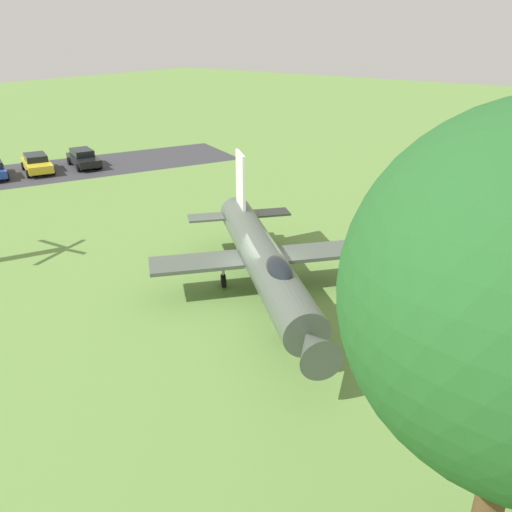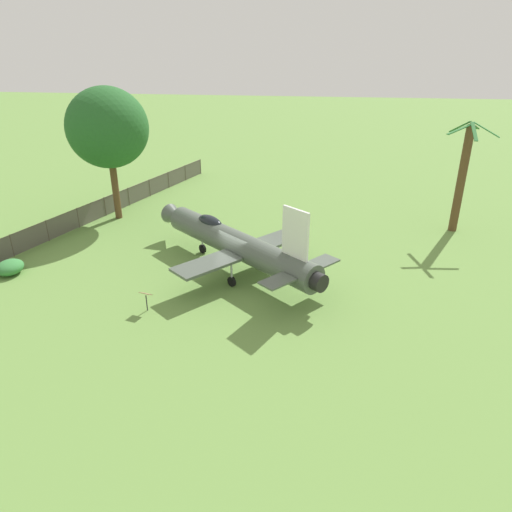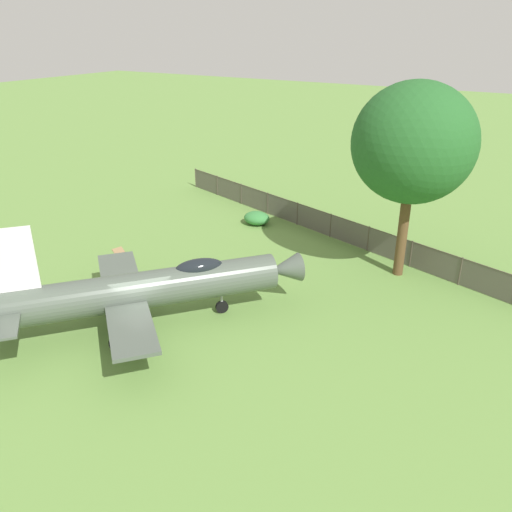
% 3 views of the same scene
% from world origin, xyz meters
% --- Properties ---
extents(ground_plane, '(200.00, 200.00, 0.00)m').
position_xyz_m(ground_plane, '(0.00, 0.00, 0.00)').
color(ground_plane, '#668E42').
extents(display_jet, '(11.25, 12.36, 5.30)m').
position_xyz_m(display_jet, '(-0.24, -0.28, 1.84)').
color(display_jet, '#4C564C').
rests_on(display_jet, ground_plane).
extents(shade_tree, '(6.11, 6.07, 10.12)m').
position_xyz_m(shade_tree, '(-8.30, -11.21, 7.10)').
color(shade_tree, brown).
rests_on(shade_tree, ground_plane).
extents(perimeter_fence, '(33.79, 10.87, 1.56)m').
position_xyz_m(perimeter_fence, '(-5.80, -13.34, 0.83)').
color(perimeter_fence, '#4C4238').
rests_on(perimeter_fence, ground_plane).
extents(shrub_near_fence, '(1.78, 1.54, 0.87)m').
position_xyz_m(shrub_near_fence, '(2.21, -13.81, 0.43)').
color(shrub_near_fence, '#387F3D').
rests_on(shrub_near_fence, ground_plane).
extents(info_plaque, '(0.54, 0.68, 1.14)m').
position_xyz_m(info_plaque, '(5.25, -4.00, 0.85)').
color(info_plaque, '#333333').
rests_on(info_plaque, ground_plane).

